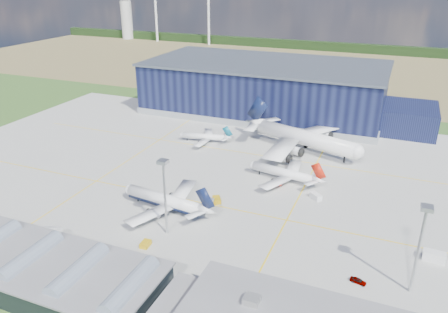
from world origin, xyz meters
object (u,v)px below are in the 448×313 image
at_px(gse_cart_b, 313,144).
at_px(car_a, 358,281).
at_px(gse_van_c, 434,256).
at_px(light_mast_east, 421,236).
at_px(light_mast_center, 164,185).
at_px(airliner_red, 283,168).
at_px(hangar, 270,90).
at_px(gse_tug_a, 217,200).
at_px(airstair, 51,237).
at_px(car_b, 230,295).
at_px(airliner_widebody, 306,130).
at_px(airliner_navy, 164,194).
at_px(airliner_regional, 204,134).
at_px(gse_van_b, 316,196).
at_px(gse_tug_b, 146,244).

height_order(gse_cart_b, car_a, car_a).
bearing_deg(gse_van_c, light_mast_east, 163.01).
height_order(light_mast_center, airliner_red, light_mast_center).
relative_size(hangar, gse_tug_a, 37.57).
relative_size(airstair, car_b, 1.50).
relative_size(light_mast_center, light_mast_east, 1.00).
bearing_deg(airliner_red, airliner_widebody, -82.60).
height_order(airliner_navy, car_b, airliner_navy).
xyz_separation_m(gse_cart_b, car_a, (28.46, -85.92, 0.02)).
bearing_deg(airliner_navy, light_mast_east, 177.80).
relative_size(airliner_navy, airliner_regional, 1.42).
relative_size(airliner_regional, gse_van_b, 5.57).
bearing_deg(airliner_red, gse_van_c, 157.63).
bearing_deg(gse_van_c, airliner_red, 60.69).
bearing_deg(airliner_widebody, gse_tug_b, -88.03).
xyz_separation_m(gse_cart_b, gse_van_c, (45.55, -69.32, 0.67)).
bearing_deg(gse_tug_b, hangar, 87.67).
bearing_deg(light_mast_center, gse_van_b, 45.96).
relative_size(light_mast_center, gse_van_b, 5.28).
bearing_deg(gse_tug_a, airliner_regional, 87.66).
distance_m(airliner_widebody, airstair, 105.11).
bearing_deg(light_mast_center, hangar, 93.30).
relative_size(airliner_red, car_a, 7.56).
height_order(gse_van_c, car_a, gse_van_c).
xyz_separation_m(light_mast_east, car_b, (-38.47, -18.00, -14.82)).
xyz_separation_m(light_mast_east, car_a, (-11.65, -1.57, -14.76)).
relative_size(light_mast_center, airliner_red, 0.77).
height_order(airliner_widebody, car_b, airliner_widebody).
xyz_separation_m(airliner_red, airliner_widebody, (1.30, 30.08, 4.44)).
bearing_deg(airliner_navy, airliner_red, -123.18).
relative_size(light_mast_center, gse_van_c, 4.17).
height_order(airliner_navy, gse_van_b, airliner_navy).
bearing_deg(gse_cart_b, airliner_navy, -152.24).
height_order(airliner_widebody, airstair, airliner_widebody).
height_order(light_mast_center, airliner_widebody, light_mast_center).
xyz_separation_m(hangar, light_mast_center, (7.19, -124.80, 3.82)).
distance_m(gse_tug_a, gse_van_c, 64.90).
distance_m(light_mast_east, airliner_navy, 73.89).
bearing_deg(airliner_red, airliner_navy, 59.77).
height_order(gse_van_b, airstair, airstair).
height_order(light_mast_east, car_a, light_mast_east).
relative_size(gse_tug_b, airstair, 0.59).
bearing_deg(gse_van_c, gse_tug_a, 86.49).
distance_m(gse_van_b, gse_cart_b, 48.88).
height_order(gse_cart_b, airstair, airstair).
bearing_deg(gse_van_b, gse_van_c, -79.57).
xyz_separation_m(airliner_widebody, gse_tug_a, (-16.88, -53.64, -8.50)).
height_order(light_mast_east, gse_van_c, light_mast_east).
distance_m(hangar, gse_tug_a, 103.89).
xyz_separation_m(hangar, airliner_navy, (-0.12, -113.20, -6.00)).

